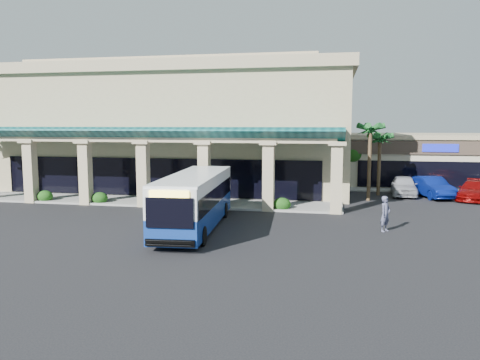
% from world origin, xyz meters
% --- Properties ---
extents(ground, '(110.00, 110.00, 0.00)m').
position_xyz_m(ground, '(0.00, 0.00, 0.00)').
color(ground, black).
extents(main_building, '(30.80, 14.80, 11.35)m').
position_xyz_m(main_building, '(-8.00, 16.00, 5.67)').
color(main_building, tan).
rests_on(main_building, ground).
extents(arcade, '(30.00, 6.20, 5.70)m').
position_xyz_m(arcade, '(-8.00, 6.80, 2.85)').
color(arcade, '#0C4648').
rests_on(arcade, ground).
extents(strip_mall, '(22.50, 12.50, 4.90)m').
position_xyz_m(strip_mall, '(18.00, 24.00, 2.45)').
color(strip_mall, beige).
rests_on(strip_mall, ground).
extents(palm_0, '(2.40, 2.40, 6.60)m').
position_xyz_m(palm_0, '(8.50, 11.00, 3.30)').
color(palm_0, '#134A1B').
rests_on(palm_0, ground).
extents(palm_1, '(2.40, 2.40, 5.80)m').
position_xyz_m(palm_1, '(9.50, 14.00, 2.90)').
color(palm_1, '#134A1B').
rests_on(palm_1, ground).
extents(broadleaf_tree, '(2.60, 2.60, 4.81)m').
position_xyz_m(broadleaf_tree, '(7.50, 19.00, 2.41)').
color(broadleaf_tree, '#18450F').
rests_on(broadleaf_tree, ground).
extents(transit_bus, '(3.39, 11.25, 3.10)m').
position_xyz_m(transit_bus, '(-1.81, -1.00, 1.55)').
color(transit_bus, navy).
rests_on(transit_bus, ground).
extents(pedestrian, '(0.80, 0.86, 1.96)m').
position_xyz_m(pedestrian, '(8.64, 0.40, 0.98)').
color(pedestrian, '#515471').
rests_on(pedestrian, ground).
extents(car_silver, '(2.29, 4.99, 1.66)m').
position_xyz_m(car_silver, '(11.56, 14.25, 0.83)').
color(car_silver, silver).
rests_on(car_silver, ground).
extents(car_white, '(3.16, 5.40, 1.68)m').
position_xyz_m(car_white, '(13.58, 13.66, 0.84)').
color(car_white, navy).
rests_on(car_white, ground).
extents(car_red, '(3.99, 5.56, 1.50)m').
position_xyz_m(car_red, '(16.62, 12.98, 0.75)').
color(car_red, '#7F0706').
rests_on(car_red, ground).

